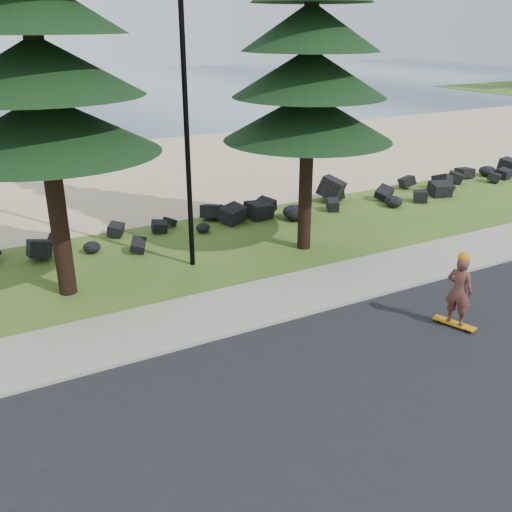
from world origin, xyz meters
The scene contains 9 objects.
ground centered at (0.00, 0.00, 0.00)m, with size 160.00×160.00×0.00m, color #38571B.
road centered at (0.00, -4.50, 0.01)m, with size 160.00×7.00×0.02m, color black.
kerb centered at (0.00, -0.90, 0.05)m, with size 160.00×0.20×0.10m, color #A29C92.
sidewalk centered at (0.00, 0.20, 0.04)m, with size 160.00×2.00×0.08m, color #9C9682.
beach_sand centered at (0.00, 14.50, 0.01)m, with size 160.00×15.00×0.01m, color tan.
ocean centered at (0.00, 51.00, 0.00)m, with size 160.00×58.00×0.01m, color #334961.
seawall_boulders centered at (0.00, 5.60, 0.00)m, with size 60.00×2.40×1.10m, color black, non-canonical shape.
lamp_post centered at (0.00, 3.20, 4.13)m, with size 0.25×0.14×8.14m.
skateboarder centered at (3.80, -2.99, 0.90)m, with size 0.56×0.99×1.79m.
Camera 1 is at (-5.53, -10.82, 6.36)m, focal length 40.00 mm.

